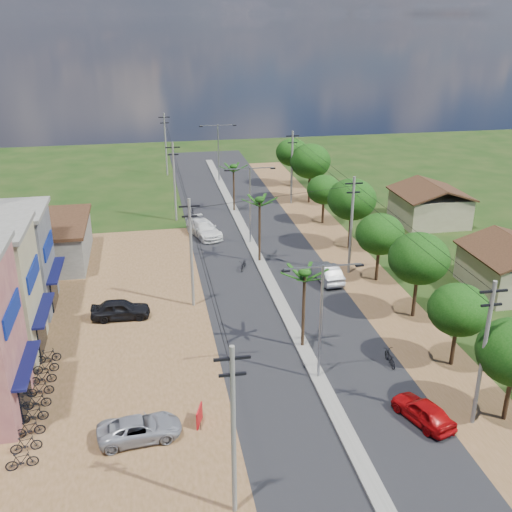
{
  "coord_description": "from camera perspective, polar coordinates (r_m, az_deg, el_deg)",
  "views": [
    {
      "loc": [
        -10.03,
        -31.64,
        21.92
      ],
      "look_at": [
        -1.41,
        14.28,
        3.0
      ],
      "focal_mm": 42.0,
      "sensor_mm": 36.0,
      "label": 1
    }
  ],
  "objects": [
    {
      "name": "ground",
      "position": [
        39.78,
        5.93,
        -11.53
      ],
      "size": [
        160.0,
        160.0,
        0.0
      ],
      "primitive_type": "plane",
      "color": "black",
      "rests_on": "ground"
    },
    {
      "name": "road",
      "position": [
        52.49,
        1.37,
        -2.62
      ],
      "size": [
        12.0,
        110.0,
        0.04
      ],
      "primitive_type": "cube",
      "color": "black",
      "rests_on": "ground"
    },
    {
      "name": "median",
      "position": [
        55.15,
        0.73,
        -1.28
      ],
      "size": [
        1.0,
        90.0,
        0.18
      ],
      "primitive_type": "cube",
      "color": "#605E56",
      "rests_on": "ground"
    },
    {
      "name": "dirt_lot_west",
      "position": [
        45.56,
        -15.67,
        -7.6
      ],
      "size": [
        18.0,
        46.0,
        0.04
      ],
      "primitive_type": "cube",
      "color": "#533D1C",
      "rests_on": "ground"
    },
    {
      "name": "dirt_shoulder_east",
      "position": [
        54.76,
        10.11,
        -1.9
      ],
      "size": [
        5.0,
        90.0,
        0.03
      ],
      "primitive_type": "cube",
      "color": "#533D1C",
      "rests_on": "ground"
    },
    {
      "name": "low_shed",
      "position": [
        60.12,
        -20.5,
        1.21
      ],
      "size": [
        10.4,
        10.4,
        3.95
      ],
      "color": "#605E56",
      "rests_on": "ground"
    },
    {
      "name": "house_east_far",
      "position": [
        70.01,
        16.23,
        4.96
      ],
      "size": [
        7.6,
        7.5,
        4.6
      ],
      "color": "gray",
      "rests_on": "ground"
    },
    {
      "name": "tree_east_b",
      "position": [
        41.13,
        18.74,
        -4.87
      ],
      "size": [
        4.0,
        4.0,
        5.83
      ],
      "color": "black",
      "rests_on": "ground"
    },
    {
      "name": "tree_east_c",
      "position": [
        46.62,
        15.25,
        -0.23
      ],
      "size": [
        4.6,
        4.6,
        6.83
      ],
      "color": "black",
      "rests_on": "ground"
    },
    {
      "name": "tree_east_d",
      "position": [
        52.63,
        11.71,
        2.05
      ],
      "size": [
        4.2,
        4.2,
        6.13
      ],
      "color": "black",
      "rests_on": "ground"
    },
    {
      "name": "tree_east_e",
      "position": [
        59.55,
        9.12,
        5.34
      ],
      "size": [
        4.8,
        4.8,
        7.14
      ],
      "color": "black",
      "rests_on": "ground"
    },
    {
      "name": "tree_east_f",
      "position": [
        67.04,
        6.49,
        6.3
      ],
      "size": [
        3.8,
        3.8,
        5.52
      ],
      "color": "black",
      "rests_on": "ground"
    },
    {
      "name": "tree_east_g",
      "position": [
        74.3,
        5.19,
        8.98
      ],
      "size": [
        5.0,
        5.0,
        7.38
      ],
      "color": "black",
      "rests_on": "ground"
    },
    {
      "name": "tree_east_h",
      "position": [
        81.9,
        3.46,
        9.82
      ],
      "size": [
        4.4,
        4.4,
        6.52
      ],
      "color": "black",
      "rests_on": "ground"
    },
    {
      "name": "palm_median_near",
      "position": [
        40.49,
        4.66,
        -1.9
      ],
      "size": [
        2.0,
        2.0,
        6.15
      ],
      "color": "black",
      "rests_on": "ground"
    },
    {
      "name": "palm_median_mid",
      "position": [
        54.99,
        0.35,
        5.11
      ],
      "size": [
        2.0,
        2.0,
        6.55
      ],
      "color": "black",
      "rests_on": "ground"
    },
    {
      "name": "palm_median_far",
      "position": [
        70.38,
        -2.16,
        8.34
      ],
      "size": [
        2.0,
        2.0,
        5.85
      ],
      "color": "black",
      "rests_on": "ground"
    },
    {
      "name": "streetlight_near",
      "position": [
        37.35,
        6.21,
        -5.4
      ],
      "size": [
        5.1,
        0.18,
        8.0
      ],
      "color": "gray",
      "rests_on": "ground"
    },
    {
      "name": "streetlight_mid",
      "position": [
        60.02,
        -0.57,
        5.45
      ],
      "size": [
        5.1,
        0.18,
        8.0
      ],
      "color": "gray",
      "rests_on": "ground"
    },
    {
      "name": "streetlight_far",
      "position": [
        84.02,
        -3.61,
        10.23
      ],
      "size": [
        5.1,
        0.18,
        8.0
      ],
      "color": "gray",
      "rests_on": "ground"
    },
    {
      "name": "utility_pole_w_a",
      "position": [
        27.78,
        -2.17,
        -16.12
      ],
      "size": [
        1.6,
        0.24,
        9.0
      ],
      "color": "#605E56",
      "rests_on": "ground"
    },
    {
      "name": "utility_pole_w_b",
      "position": [
        46.99,
        -6.2,
        0.49
      ],
      "size": [
        1.6,
        0.24,
        9.0
      ],
      "color": "#605E56",
      "rests_on": "ground"
    },
    {
      "name": "utility_pole_w_c",
      "position": [
        67.91,
        -7.79,
        7.2
      ],
      "size": [
        1.6,
        0.24,
        9.0
      ],
      "color": "#605E56",
      "rests_on": "ground"
    },
    {
      "name": "utility_pole_w_d",
      "position": [
        88.37,
        -8.61,
        10.6
      ],
      "size": [
        1.6,
        0.24,
        9.0
      ],
      "color": "#605E56",
      "rests_on": "ground"
    },
    {
      "name": "utility_pole_e_a",
      "position": [
        35.49,
        20.87,
        -8.48
      ],
      "size": [
        1.6,
        0.24,
        9.0
      ],
      "color": "#605E56",
      "rests_on": "ground"
    },
    {
      "name": "utility_pole_e_b",
      "position": [
        53.59,
        9.08,
        3.08
      ],
      "size": [
        1.6,
        0.24,
        9.0
      ],
      "color": "#605E56",
      "rests_on": "ground"
    },
    {
      "name": "utility_pole_e_c",
      "position": [
        73.83,
        3.44,
        8.56
      ],
      "size": [
        1.6,
        0.24,
        9.0
      ],
      "color": "#605E56",
      "rests_on": "ground"
    },
    {
      "name": "car_red_near",
      "position": [
        36.84,
        15.63,
        -14.08
      ],
      "size": [
        2.9,
        4.43,
        1.4
      ],
      "primitive_type": "imported",
      "rotation": [
        0.0,
        0.0,
        3.47
      ],
      "color": "#98080A",
      "rests_on": "ground"
    },
    {
      "name": "car_silver_mid",
      "position": [
        53.08,
        6.74,
        -1.59
      ],
      "size": [
        1.99,
        4.84,
        1.56
      ],
      "primitive_type": "imported",
      "rotation": [
        0.0,
        0.0,
        3.21
      ],
      "color": "gray",
      "rests_on": "ground"
    },
    {
      "name": "car_white_far",
      "position": [
        63.56,
        -4.98,
        2.57
      ],
      "size": [
        3.97,
        6.1,
        1.64
      ],
      "primitive_type": "imported",
      "rotation": [
        0.0,
        0.0,
        0.32
      ],
      "color": "silver",
      "rests_on": "ground"
    },
    {
      "name": "car_parked_silver",
      "position": [
        34.99,
        -11.01,
        -15.88
      ],
      "size": [
        4.81,
        2.57,
        1.29
      ],
      "primitive_type": "imported",
      "rotation": [
        0.0,
        0.0,
        1.67
      ],
      "color": "gray",
      "rests_on": "ground"
    },
    {
      "name": "car_parked_dark",
      "position": [
        47.51,
        -12.78,
        -4.99
      ],
      "size": [
        4.54,
        1.94,
        1.53
      ],
      "primitive_type": "imported",
      "rotation": [
        0.0,
        0.0,
        1.54
      ],
      "color": "black",
      "rests_on": "ground"
    },
    {
      "name": "moto_rider_east",
      "position": [
        41.71,
        12.63,
        -9.47
      ],
      "size": [
        0.73,
        1.9,
        0.98
      ],
      "primitive_type": "imported",
      "rotation": [
        0.0,
        0.0,
        3.1
      ],
      "color": "black",
      "rests_on": "ground"
    },
    {
      "name": "moto_rider_west_a",
      "position": [
        55.15,
        -1.2,
        -0.85
      ],
      "size": [
        1.23,
        1.91,
        0.95
      ],
      "primitive_type": "imported",
      "rotation": [
        0.0,
        0.0,
        -0.36
      ],
      "color": "black",
      "rests_on": "ground"
    },
    {
      "name": "moto_rider_west_b",
      "position": [
        70.28,
        -6.03,
        4.13
      ],
      "size": [
        0.47,
        1.52,
        0.9
      ],
      "primitive_type": "imported",
      "rotation": [
        0.0,
        0.0,
        -0.03
      ],
      "color": "black",
      "rests_on": "ground"
    },
    {
      "name": "roadside_sign",
      "position": [
        35.63,
        -5.41,
        -14.94
      ],
      "size": [
        0.48,
        1.28,
        1.1
      ],
      "rotation": [
        0.0,
        0.0,
        -0.31
      ],
      "color": "maroon",
      "rests_on": "ground"
    },
    {
      "name": "parked_scooter_row",
      "position": [
        38.93,
        -20.15,
        -12.88
      ],
      "size": [
        1.72,
        11.18,
        1.0
      ],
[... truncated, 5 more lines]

